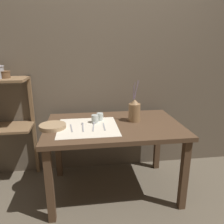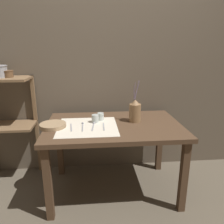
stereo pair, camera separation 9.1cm
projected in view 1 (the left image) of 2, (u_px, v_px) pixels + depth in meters
ground_plane at (114, 189)px, 2.26m from camera, size 12.00×12.00×0.00m
stone_wall_back at (107, 67)px, 2.41m from camera, size 7.00×0.06×2.40m
wooden_table at (114, 133)px, 2.08m from camera, size 1.27×0.82×0.71m
wooden_shelf_unit at (4, 111)px, 2.22m from camera, size 0.54×0.33×1.12m
linen_cloth at (88, 127)px, 1.98m from camera, size 0.54×0.51×0.00m
pitcher_with_flowers at (134, 111)px, 2.11m from camera, size 0.11×0.11×0.40m
wooden_bowl at (53, 126)px, 1.94m from camera, size 0.24×0.24×0.04m
glass_tumbler_near at (95, 119)px, 2.08m from camera, size 0.07×0.07×0.08m
glass_tumbler_far at (100, 117)px, 2.15m from camera, size 0.06×0.06×0.07m
knife_center at (71, 128)px, 1.94m from camera, size 0.03×0.19×0.00m
spoon_outer at (83, 125)px, 2.00m from camera, size 0.02×0.20×0.02m
spoon_inner at (94, 125)px, 2.02m from camera, size 0.04×0.20×0.02m
fork_outer at (104, 127)px, 1.98m from camera, size 0.01×0.19×0.00m
metal_pot_small at (5, 74)px, 2.08m from camera, size 0.10×0.10×0.07m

